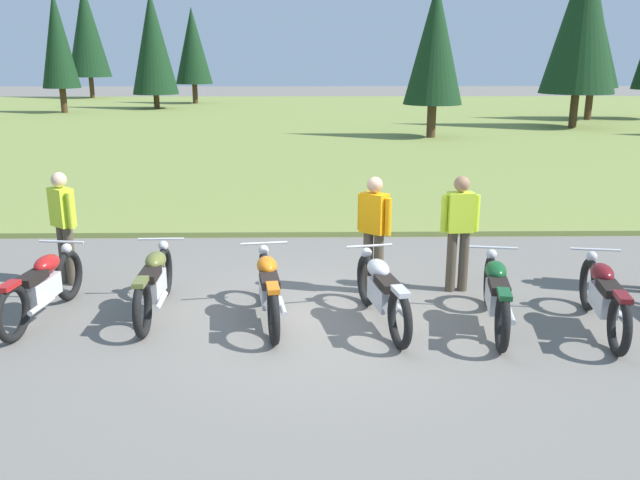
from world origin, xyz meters
TOP-DOWN VIEW (x-y plane):
  - ground_plane at (0.00, 0.00)m, footprint 140.00×140.00m
  - grass_moorland at (0.00, 26.02)m, footprint 80.00×44.00m
  - forest_treeline at (-3.80, 29.08)m, footprint 41.29×30.48m
  - motorcycle_red at (-3.55, 0.13)m, footprint 0.62×2.10m
  - motorcycle_olive at (-2.15, 0.25)m, footprint 0.62×2.10m
  - motorcycle_orange at (-0.66, 0.02)m, footprint 0.65×2.09m
  - motorcycle_silver at (0.76, -0.13)m, footprint 0.70×2.08m
  - motorcycle_british_green at (2.16, -0.23)m, footprint 0.62×2.09m
  - motorcycle_maroon at (3.45, -0.35)m, footprint 0.63×2.09m
  - rider_with_back_turned at (-3.72, 1.50)m, footprint 0.44×0.40m
  - rider_checking_bike at (1.97, 1.09)m, footprint 0.55×0.25m
  - rider_near_row_end at (0.76, 1.05)m, footprint 0.44×0.40m

SIDE VIEW (x-z plane):
  - ground_plane at x=0.00m, z-range 0.00..0.00m
  - grass_moorland at x=0.00m, z-range 0.00..0.10m
  - motorcycle_red at x=-3.55m, z-range 0.00..0.88m
  - motorcycle_olive at x=-2.15m, z-range 0.00..0.88m
  - motorcycle_orange at x=-0.66m, z-range 0.00..0.88m
  - motorcycle_silver at x=0.76m, z-range 0.00..0.88m
  - motorcycle_british_green at x=2.16m, z-range 0.00..0.88m
  - motorcycle_maroon at x=3.45m, z-range 0.00..0.88m
  - rider_with_back_turned at x=-3.72m, z-range 0.11..1.78m
  - rider_checking_bike at x=1.97m, z-range 0.11..1.78m
  - rider_near_row_end at x=0.76m, z-range 0.11..1.78m
  - forest_treeline at x=-3.80m, z-range 0.01..8.75m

